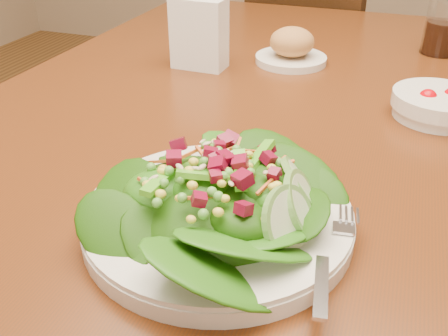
{
  "coord_description": "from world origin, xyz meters",
  "views": [
    {
      "loc": [
        0.23,
        -0.78,
        1.08
      ],
      "look_at": [
        0.08,
        -0.35,
        0.81
      ],
      "focal_mm": 40.0,
      "sensor_mm": 36.0,
      "label": 1
    }
  ],
  "objects": [
    {
      "name": "tomato_bowl",
      "position": [
        0.31,
        0.01,
        0.77
      ],
      "size": [
        0.14,
        0.14,
        0.05
      ],
      "color": "silver",
      "rests_on": "dining_table"
    },
    {
      "name": "salad_plate",
      "position": [
        0.09,
        -0.37,
        0.78
      ],
      "size": [
        0.3,
        0.29,
        0.08
      ],
      "rotation": [
        0.0,
        0.0,
        -0.12
      ],
      "color": "silver",
      "rests_on": "dining_table"
    },
    {
      "name": "dining_table",
      "position": [
        0.0,
        0.0,
        0.65
      ],
      "size": [
        0.9,
        1.4,
        0.75
      ],
      "color": "#55230B",
      "rests_on": "ground_plane"
    },
    {
      "name": "napkin_holder",
      "position": [
        -0.14,
        0.11,
        0.82
      ],
      "size": [
        0.11,
        0.06,
        0.13
      ],
      "rotation": [
        0.0,
        0.0,
        -0.04
      ],
      "color": "white",
      "rests_on": "dining_table"
    },
    {
      "name": "bread_plate",
      "position": [
        0.03,
        0.2,
        0.78
      ],
      "size": [
        0.14,
        0.14,
        0.07
      ],
      "color": "silver",
      "rests_on": "dining_table"
    },
    {
      "name": "drinking_glass",
      "position": [
        0.32,
        0.36,
        0.81
      ],
      "size": [
        0.08,
        0.08,
        0.14
      ],
      "color": "silver",
      "rests_on": "dining_table"
    },
    {
      "name": "chair_far",
      "position": [
        -0.03,
        0.92,
        0.51
      ],
      "size": [
        0.58,
        0.58,
        0.97
      ],
      "rotation": [
        0.0,
        0.0,
        2.76
      ],
      "color": "black",
      "rests_on": "ground_plane"
    }
  ]
}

